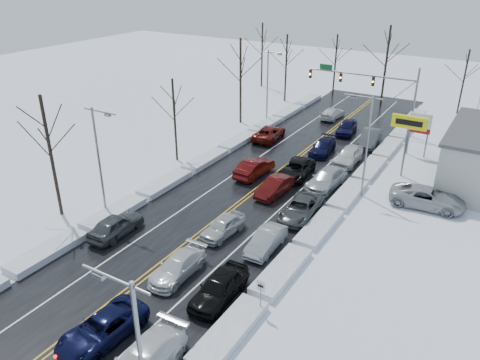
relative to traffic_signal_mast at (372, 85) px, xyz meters
The scene contains 40 objects.
ground 28.73m from the traffic_signal_mast, 97.02° to the right, with size 160.00×160.00×0.00m, color white.
road_surface 26.78m from the traffic_signal_mast, 97.55° to the right, with size 14.00×84.00×0.01m, color black.
snow_bank_left 28.77m from the traffic_signal_mast, 113.03° to the right, with size 1.78×72.00×0.54m, color silver.
snow_bank_right 26.88m from the traffic_signal_mast, 80.92° to the right, with size 1.78×72.00×0.54m, color silver.
traffic_signal_mast is the anchor object (origin of this frame).
tires_plus_sign 13.92m from the traffic_signal_mast, 59.54° to the right, with size 3.20×0.34×6.00m.
used_vehicles_sign 9.50m from the traffic_signal_mast, 40.34° to the right, with size 2.20×0.22×4.65m.
speed_limit_sign 36.51m from the traffic_signal_mast, 82.48° to the right, with size 0.55×0.09×2.35m.
streetlight_se 46.25m from the traffic_signal_mast, 83.98° to the right, with size 3.20×0.25×9.00m.
streetlight_ne 18.63m from the traffic_signal_mast, 74.91° to the right, with size 3.20×0.25×9.00m.
streetlight_sw 34.08m from the traffic_signal_mast, 110.16° to the right, with size 3.20×0.25×9.00m.
streetlight_nw 12.40m from the traffic_signal_mast, 161.23° to the right, with size 3.20×0.25×9.00m.
tree_left_b 37.16m from the traffic_signal_mast, 113.74° to the right, with size 4.00×4.00×10.00m.
tree_left_c 24.38m from the traffic_signal_mast, 124.90° to the right, with size 3.40×3.40×8.50m.
tree_left_d 15.93m from the traffic_signal_mast, 157.76° to the right, with size 4.20×4.20×10.50m.
tree_left_e 15.51m from the traffic_signal_mast, 157.13° to the left, with size 3.80×3.80×9.50m.
tree_far_a 24.63m from the traffic_signal_mast, 150.75° to the left, with size 4.00×4.00×10.00m.
tree_far_b 16.10m from the traffic_signal_mast, 125.98° to the left, with size 3.60×3.60×9.00m.
tree_far_c 11.32m from the traffic_signal_mast, 97.48° to the left, with size 4.40×4.40×11.00m.
tree_far_d 15.16m from the traffic_signal_mast, 55.64° to the left, with size 3.40×3.40×8.50m.
queued_car_2 42.65m from the traffic_signal_mast, 92.22° to the right, with size 2.46×5.33×1.48m, color black.
queued_car_3 36.06m from the traffic_signal_mast, 92.68° to the right, with size 1.95×4.80×1.39m, color silver.
queued_car_4 30.35m from the traffic_signal_mast, 93.64° to the right, with size 1.72×4.27×1.45m, color silver.
queued_car_5 22.55m from the traffic_signal_mast, 94.19° to the right, with size 1.60×4.60×1.51m, color #460909.
queued_car_6 18.20m from the traffic_signal_mast, 95.34° to the right, with size 2.47×5.35×1.49m, color black.
queued_car_7 11.87m from the traffic_signal_mast, 99.24° to the right, with size 1.99×4.89×1.42m, color black.
queued_car_8 6.50m from the traffic_signal_mast, 116.86° to the right, with size 1.91×4.74×1.61m, color black.
queued_car_12 36.60m from the traffic_signal_mast, 86.90° to the right, with size 2.00×4.98×1.70m, color black.
queued_car_13 30.43m from the traffic_signal_mast, 86.45° to the right, with size 1.53×4.39×1.45m, color #9A9DA1.
queued_car_14 24.92m from the traffic_signal_mast, 85.34° to the right, with size 2.47×5.36×1.49m, color #3D4042.
queued_car_15 18.90m from the traffic_signal_mast, 84.44° to the right, with size 2.27×5.57×1.62m, color #B0B4B9.
queued_car_16 13.03m from the traffic_signal_mast, 82.11° to the right, with size 2.00×4.96×1.69m, color silver.
queued_car_17 7.90m from the traffic_signal_mast, 70.32° to the right, with size 1.81×5.18×1.71m, color #46494C.
oncoming_car_0 20.66m from the traffic_signal_mast, 104.86° to the right, with size 1.76×5.05×1.66m, color #4E0B0A.
oncoming_car_1 14.03m from the traffic_signal_mast, 131.75° to the right, with size 2.54×5.51×1.53m, color #55110B.
oncoming_car_2 7.74m from the traffic_signal_mast, 162.01° to the left, with size 1.94×4.78×1.39m, color silver.
oncoming_car_3 35.50m from the traffic_signal_mast, 104.57° to the right, with size 1.94×4.82×1.64m, color #414447.
parked_car_0 20.86m from the traffic_signal_mast, 58.82° to the right, with size 2.83×6.13×1.70m, color #A6A8AE.
parked_car_1 19.37m from the traffic_signal_mast, 43.43° to the right, with size 1.91×4.69×1.36m, color #3E4143.
parked_car_2 13.84m from the traffic_signal_mast, 26.06° to the right, with size 1.94×4.82×1.64m, color black.
Camera 1 is at (18.33, -27.14, 18.96)m, focal length 35.00 mm.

